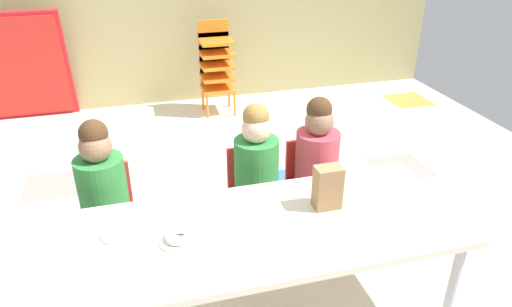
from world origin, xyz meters
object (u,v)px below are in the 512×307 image
(folded_activity_table, at_px, (19,68))
(donut_powdered_on_plate, at_px, (178,236))
(seated_child_middle_seat, at_px, (256,164))
(paper_plate_center_table, at_px, (121,233))
(seated_child_far_right, at_px, (316,156))
(craft_table, at_px, (235,238))
(paper_plate_near_edge, at_px, (179,240))
(kid_chair_orange_stack, at_px, (216,63))
(seated_child_near_camera, at_px, (102,184))
(paper_bag_brown, at_px, (328,187))

(folded_activity_table, distance_m, donut_powdered_on_plate, 3.28)
(seated_child_middle_seat, distance_m, paper_plate_center_table, 0.91)
(seated_child_far_right, relative_size, donut_powdered_on_plate, 7.35)
(craft_table, bearing_deg, paper_plate_near_edge, -178.96)
(folded_activity_table, height_order, paper_plate_near_edge, folded_activity_table)
(kid_chair_orange_stack, relative_size, folded_activity_table, 0.85)
(craft_table, xyz_separation_m, seated_child_near_camera, (-0.59, 0.60, 0.04))
(seated_child_near_camera, relative_size, seated_child_middle_seat, 1.00)
(seated_child_near_camera, xyz_separation_m, seated_child_far_right, (1.24, 0.00, 0.00))
(craft_table, xyz_separation_m, paper_plate_near_edge, (-0.25, -0.00, 0.05))
(seated_child_far_right, xyz_separation_m, paper_plate_near_edge, (-0.90, -0.61, 0.01))
(folded_activity_table, bearing_deg, craft_table, -65.72)
(seated_child_middle_seat, xyz_separation_m, seated_child_far_right, (0.38, 0.00, 0.00))
(paper_plate_near_edge, distance_m, donut_powdered_on_plate, 0.02)
(seated_child_far_right, relative_size, paper_plate_near_edge, 5.10)
(seated_child_near_camera, xyz_separation_m, paper_plate_center_table, (0.09, -0.49, 0.01))
(paper_plate_near_edge, bearing_deg, seated_child_far_right, 34.04)
(craft_table, xyz_separation_m, kid_chair_orange_stack, (0.47, 2.82, 0.00))
(seated_child_middle_seat, bearing_deg, seated_child_near_camera, -180.00)
(craft_table, height_order, paper_plate_center_table, paper_plate_center_table)
(craft_table, xyz_separation_m, seated_child_far_right, (0.64, 0.60, 0.04))
(seated_child_near_camera, height_order, paper_plate_center_table, seated_child_near_camera)
(folded_activity_table, relative_size, donut_powdered_on_plate, 8.70)
(kid_chair_orange_stack, height_order, paper_plate_center_table, kid_chair_orange_stack)
(folded_activity_table, bearing_deg, kid_chair_orange_stack, -7.86)
(seated_child_middle_seat, bearing_deg, kid_chair_orange_stack, 84.91)
(kid_chair_orange_stack, bearing_deg, folded_activity_table, 172.14)
(seated_child_far_right, bearing_deg, seated_child_near_camera, -180.00)
(seated_child_near_camera, distance_m, folded_activity_table, 2.60)
(craft_table, height_order, kid_chair_orange_stack, kid_chair_orange_stack)
(seated_child_far_right, xyz_separation_m, paper_bag_brown, (-0.16, -0.53, 0.11))
(craft_table, bearing_deg, seated_child_near_camera, 134.48)
(donut_powdered_on_plate, bearing_deg, paper_bag_brown, 6.14)
(paper_plate_center_table, bearing_deg, folded_activity_table, 106.66)
(paper_bag_brown, distance_m, donut_powdered_on_plate, 0.75)
(seated_child_near_camera, height_order, folded_activity_table, folded_activity_table)
(seated_child_near_camera, relative_size, paper_bag_brown, 4.17)
(kid_chair_orange_stack, height_order, paper_plate_near_edge, kid_chair_orange_stack)
(folded_activity_table, bearing_deg, donut_powdered_on_plate, -69.79)
(craft_table, distance_m, paper_plate_near_edge, 0.26)
(donut_powdered_on_plate, bearing_deg, paper_plate_near_edge, 0.00)
(kid_chair_orange_stack, distance_m, folded_activity_table, 1.87)
(seated_child_middle_seat, xyz_separation_m, donut_powdered_on_plate, (-0.52, -0.61, 0.03))
(seated_child_middle_seat, height_order, seated_child_far_right, same)
(seated_child_near_camera, xyz_separation_m, paper_bag_brown, (1.07, -0.53, 0.11))
(seated_child_far_right, distance_m, paper_bag_brown, 0.56)
(seated_child_near_camera, bearing_deg, paper_plate_near_edge, -60.88)
(craft_table, relative_size, donut_powdered_on_plate, 17.20)
(kid_chair_orange_stack, bearing_deg, paper_plate_center_table, -109.68)
(seated_child_middle_seat, bearing_deg, paper_plate_near_edge, -130.71)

